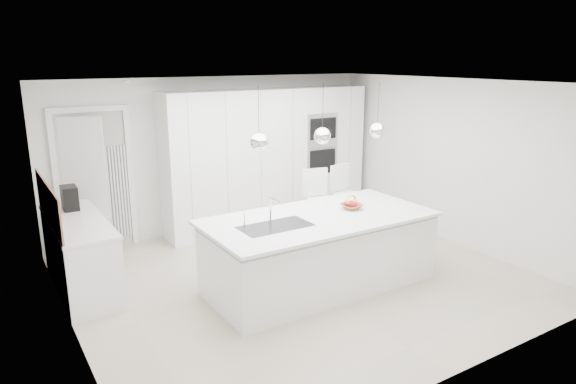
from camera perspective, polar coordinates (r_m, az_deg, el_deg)
floor at (r=6.79m, az=1.37°, el=-9.57°), size 5.50×5.50×0.00m
wall_back at (r=8.52m, az=-7.92°, el=4.18°), size 5.50×0.00×5.50m
wall_left at (r=5.42m, az=-23.63°, el=-3.11°), size 0.00×5.00×5.00m
ceiling at (r=6.19m, az=1.51°, el=12.02°), size 5.50×5.50×0.00m
tall_cabinets at (r=8.63m, az=-2.22°, el=3.77°), size 3.60×0.60×2.30m
oven_stack at (r=8.83m, az=3.87°, el=5.31°), size 0.62×0.04×1.05m
doorway_frame at (r=7.96m, az=-20.65°, el=0.95°), size 1.11×0.08×2.13m
hallway_door at (r=7.87m, az=-22.33°, el=0.49°), size 0.76×0.38×2.00m
radiator at (r=8.06m, az=-18.30°, el=0.03°), size 0.32×0.04×1.40m
left_base_cabinets at (r=6.84m, az=-22.05°, el=-6.60°), size 0.60×1.80×0.86m
left_worktop at (r=6.70m, az=-22.42°, el=-3.00°), size 0.62×1.82×0.04m
oak_backsplash at (r=6.59m, az=-25.10°, el=-1.12°), size 0.02×1.80×0.50m
island_base at (r=6.44m, az=3.62°, el=-6.81°), size 2.80×1.20×0.86m
island_worktop at (r=6.33m, az=3.42°, el=-2.88°), size 2.84×1.40×0.04m
island_sink at (r=5.97m, az=-1.41°, el=-4.56°), size 0.84×0.44×0.18m
island_tap at (r=6.09m, az=-1.98°, el=-1.91°), size 0.02×0.02×0.30m
pendant_left at (r=5.61m, az=-3.24°, el=5.54°), size 0.20×0.20×0.20m
pendant_mid at (r=6.06m, az=3.85°, el=6.23°), size 0.20×0.20×0.20m
pendant_right at (r=6.59m, az=9.88°, el=6.73°), size 0.20×0.20×0.20m
fruit_bowl at (r=6.66m, az=7.08°, el=-1.60°), size 0.28×0.28×0.07m
espresso_machine at (r=7.12m, az=-23.10°, el=-0.61°), size 0.19×0.29×0.31m
bar_stool_left at (r=7.48m, az=3.66°, el=-2.24°), size 0.50×0.62×1.22m
bar_stool_right at (r=7.82m, az=6.41°, el=-1.57°), size 0.49×0.62×1.22m
apple_a at (r=6.64m, az=6.56°, el=-1.30°), size 0.08×0.08×0.08m
apple_b at (r=6.61m, az=6.97°, el=-1.41°), size 0.08×0.08×0.08m
apple_c at (r=6.61m, az=7.37°, el=-1.38°), size 0.08×0.08×0.08m
apple_extra_3 at (r=6.69m, az=7.06°, el=-1.22°), size 0.07×0.07×0.07m
banana_bunch at (r=6.63m, az=7.03°, el=-0.86°), size 0.25×0.18×0.23m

